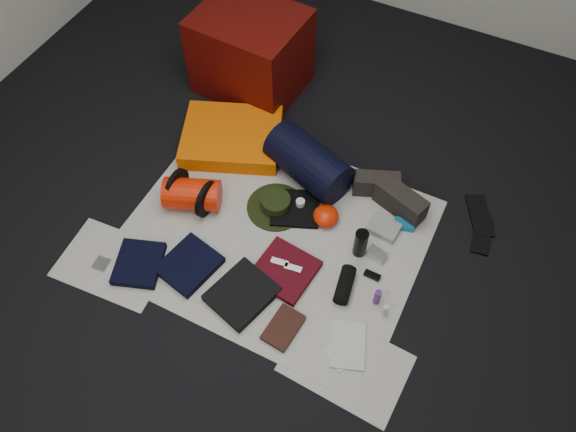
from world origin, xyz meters
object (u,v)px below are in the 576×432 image
at_px(sleeping_pad, 232,137).
at_px(navy_duffel, 308,162).
at_px(paperback_book, 283,328).
at_px(red_cabinet, 251,52).
at_px(stuff_sack, 192,194).
at_px(water_bottle, 361,243).
at_px(compact_camera, 377,254).

height_order(sleeping_pad, navy_duffel, navy_duffel).
xyz_separation_m(navy_duffel, paperback_book, (0.31, -0.94, -0.12)).
xyz_separation_m(red_cabinet, sleeping_pad, (0.14, -0.53, -0.21)).
relative_size(stuff_sack, paperback_book, 1.45).
bearing_deg(stuff_sack, paperback_book, -29.59).
distance_m(stuff_sack, navy_duffel, 0.69).
bearing_deg(sleeping_pad, red_cabinet, 104.84).
distance_m(water_bottle, compact_camera, 0.12).
relative_size(stuff_sack, navy_duffel, 0.62).
relative_size(navy_duffel, paperback_book, 2.32).
distance_m(red_cabinet, sleeping_pad, 0.59).
bearing_deg(sleeping_pad, navy_duffel, -3.04).
bearing_deg(stuff_sack, red_cabinet, 99.47).
bearing_deg(navy_duffel, paperback_book, -51.89).
relative_size(water_bottle, paperback_book, 0.85).
bearing_deg(water_bottle, stuff_sack, -172.68).
xyz_separation_m(red_cabinet, compact_camera, (1.25, -0.89, -0.24)).
height_order(stuff_sack, paperback_book, stuff_sack).
xyz_separation_m(water_bottle, compact_camera, (0.10, 0.02, -0.07)).
bearing_deg(water_bottle, navy_duffel, 143.65).
distance_m(sleeping_pad, stuff_sack, 0.51).
xyz_separation_m(water_bottle, paperback_book, (-0.17, -0.59, -0.08)).
bearing_deg(paperback_book, sleeping_pad, 136.40).
relative_size(water_bottle, compact_camera, 1.79).
bearing_deg(water_bottle, paperback_book, -106.15).
height_order(red_cabinet, sleeping_pad, red_cabinet).
bearing_deg(paperback_book, compact_camera, 71.40).
distance_m(sleeping_pad, compact_camera, 1.17).
distance_m(sleeping_pad, paperback_book, 1.28).
xyz_separation_m(sleeping_pad, navy_duffel, (0.54, -0.03, 0.08)).
xyz_separation_m(red_cabinet, water_bottle, (1.15, -0.91, -0.17)).
bearing_deg(sleeping_pad, water_bottle, -20.50).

